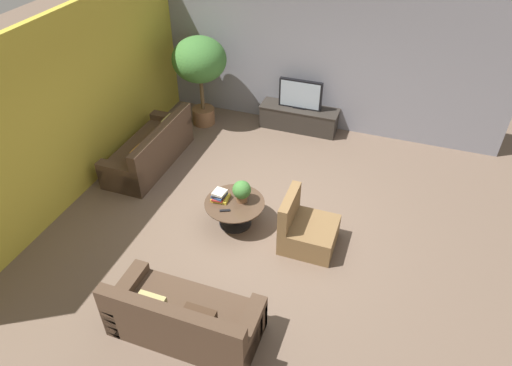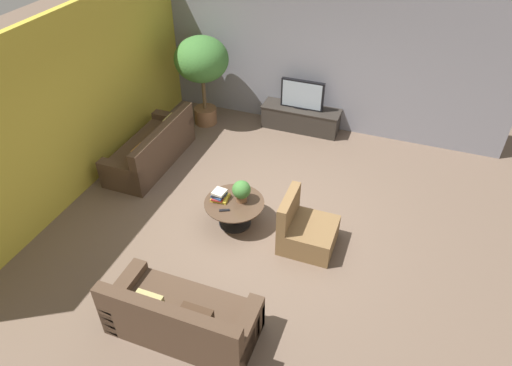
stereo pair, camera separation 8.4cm
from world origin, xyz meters
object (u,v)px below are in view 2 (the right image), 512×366
armchair_wicker (305,231)px  television (302,95)px  couch_by_wall (152,150)px  media_console (301,118)px  potted_plant_tabletop (241,191)px  coffee_table (234,209)px  potted_palm_tall (202,63)px  couch_near_entry (181,318)px

armchair_wicker → television: bearing=17.1°
television → couch_by_wall: bearing=-136.2°
media_console → potted_plant_tabletop: bearing=-91.3°
couch_by_wall → potted_plant_tabletop: 2.42m
television → potted_plant_tabletop: television is taller
television → coffee_table: television is taller
media_console → couch_by_wall: size_ratio=0.80×
television → couch_by_wall: (-2.27, -2.18, -0.50)m
media_console → potted_palm_tall: potted_palm_tall is taller
television → potted_plant_tabletop: size_ratio=2.44×
couch_by_wall → potted_plant_tabletop: bearing=66.6°
coffee_table → couch_by_wall: (-2.11, 1.03, -0.01)m
potted_palm_tall → potted_plant_tabletop: (1.92, -2.67, -0.72)m
couch_by_wall → couch_near_entry: (2.28, -3.14, -0.00)m
couch_by_wall → potted_palm_tall: bearing=170.7°
couch_by_wall → armchair_wicker: 3.46m
coffee_table → couch_by_wall: size_ratio=0.46×
couch_near_entry → potted_plant_tabletop: bearing=-88.0°
couch_near_entry → potted_plant_tabletop: (-0.08, 2.19, 0.35)m
television → potted_palm_tall: (-1.99, -0.46, 0.56)m
coffee_table → potted_palm_tall: bearing=123.6°
couch_by_wall → armchair_wicker: (3.28, -1.10, -0.02)m
television → armchair_wicker: bearing=-72.9°
media_console → potted_plant_tabletop: (-0.07, -3.13, 0.38)m
television → coffee_table: (-0.17, -3.21, -0.49)m
coffee_table → armchair_wicker: bearing=-3.2°
couch_by_wall → coffee_table: bearing=63.9°
television → potted_plant_tabletop: (-0.07, -3.13, -0.16)m
couch_near_entry → television: bearing=-90.0°
couch_near_entry → armchair_wicker: size_ratio=2.15×
media_console → couch_near_entry: couch_near_entry is taller
television → media_console: bearing=90.0°
potted_palm_tall → potted_plant_tabletop: 3.36m
couch_by_wall → potted_plant_tabletop: couch_by_wall is taller
couch_by_wall → potted_palm_tall: (0.28, 1.72, 1.06)m
couch_by_wall → couch_near_entry: 3.88m
coffee_table → potted_plant_tabletop: potted_plant_tabletop is taller
armchair_wicker → couch_by_wall: bearing=71.5°
coffee_table → armchair_wicker: size_ratio=1.10×
media_console → potted_palm_tall: size_ratio=0.86×
potted_palm_tall → potted_plant_tabletop: size_ratio=5.19×
couch_near_entry → armchair_wicker: armchair_wicker is taller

